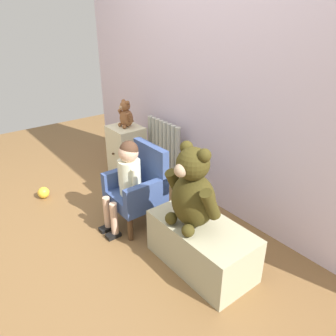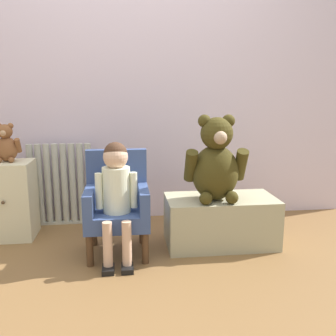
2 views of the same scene
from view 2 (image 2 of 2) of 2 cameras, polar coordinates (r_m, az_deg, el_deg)
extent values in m
plane|color=brown|center=(2.12, -6.71, -17.41)|extent=(6.00, 6.00, 0.00)
cube|color=silver|center=(3.03, -7.37, 14.78)|extent=(3.80, 0.05, 2.40)
cylinder|color=#B9BCAE|center=(3.06, -20.07, -2.31)|extent=(0.05, 0.05, 0.62)
cylinder|color=#B9BCAE|center=(3.05, -18.93, -2.29)|extent=(0.05, 0.05, 0.62)
cylinder|color=#B9BCAE|center=(3.03, -17.79, -2.27)|extent=(0.05, 0.05, 0.62)
cylinder|color=#B9BCAE|center=(3.02, -16.63, -2.25)|extent=(0.05, 0.05, 0.62)
cylinder|color=#B9BCAE|center=(3.01, -15.47, -2.23)|extent=(0.05, 0.05, 0.62)
cylinder|color=#B9BCAE|center=(3.00, -14.30, -2.21)|extent=(0.05, 0.05, 0.62)
cylinder|color=#B9BCAE|center=(3.00, -13.13, -2.19)|extent=(0.05, 0.05, 0.62)
cylinder|color=#B9BCAE|center=(2.99, -11.95, -2.16)|extent=(0.05, 0.05, 0.62)
cube|color=#B9BCAE|center=(3.11, -15.73, -7.96)|extent=(0.50, 0.05, 0.02)
cube|color=beige|center=(2.88, -22.91, -4.50)|extent=(0.33, 0.29, 0.55)
sphere|color=#4C3823|center=(2.72, -23.85, -4.84)|extent=(0.02, 0.02, 0.02)
cube|color=#384D82|center=(2.40, -7.72, -7.44)|extent=(0.39, 0.38, 0.10)
cube|color=#384D82|center=(2.50, -7.82, -1.26)|extent=(0.39, 0.06, 0.36)
cube|color=#384D82|center=(2.38, -11.83, -4.76)|extent=(0.06, 0.38, 0.14)
cube|color=#384D82|center=(2.37, -3.76, -4.59)|extent=(0.06, 0.38, 0.14)
cylinder|color=#4C331E|center=(2.32, -11.83, -12.21)|extent=(0.04, 0.04, 0.19)
cylinder|color=#4C331E|center=(2.31, -3.50, -12.05)|extent=(0.04, 0.04, 0.19)
cylinder|color=#4C331E|center=(2.61, -11.25, -9.44)|extent=(0.04, 0.04, 0.19)
cylinder|color=#4C331E|center=(2.61, -3.92, -9.29)|extent=(0.04, 0.04, 0.19)
cylinder|color=silver|center=(2.31, -7.86, -3.29)|extent=(0.17, 0.17, 0.28)
sphere|color=#D8AD8E|center=(2.27, -8.00, 1.69)|extent=(0.15, 0.15, 0.15)
sphere|color=#472D1E|center=(2.27, -8.01, 2.18)|extent=(0.14, 0.14, 0.14)
cylinder|color=#D8AD8E|center=(2.22, -9.19, -11.39)|extent=(0.06, 0.06, 0.26)
cube|color=black|center=(2.26, -9.08, -15.03)|extent=(0.07, 0.11, 0.03)
cylinder|color=#D8AD8E|center=(2.22, -6.29, -11.33)|extent=(0.06, 0.06, 0.26)
cube|color=black|center=(2.26, -6.20, -14.97)|extent=(0.07, 0.11, 0.03)
cylinder|color=silver|center=(2.30, -10.49, -3.47)|extent=(0.04, 0.04, 0.22)
cylinder|color=silver|center=(2.29, -5.24, -3.36)|extent=(0.04, 0.04, 0.22)
cube|color=tan|center=(2.59, 8.00, -7.97)|extent=(0.73, 0.39, 0.33)
ellipsoid|color=#3D3613|center=(2.44, 7.20, -0.73)|extent=(0.30, 0.26, 0.36)
sphere|color=#3D3613|center=(2.39, 7.43, 5.24)|extent=(0.21, 0.21, 0.21)
sphere|color=tan|center=(2.30, 7.99, 4.60)|extent=(0.08, 0.08, 0.08)
sphere|color=#3D3613|center=(2.38, 5.57, 7.13)|extent=(0.08, 0.08, 0.08)
sphere|color=#3D3613|center=(2.42, 9.20, 7.10)|extent=(0.08, 0.08, 0.08)
cylinder|color=#3D3613|center=(2.39, 3.50, 0.36)|extent=(0.08, 0.16, 0.22)
cylinder|color=#3D3613|center=(2.46, 11.00, 0.53)|extent=(0.08, 0.16, 0.22)
sphere|color=#3D3613|center=(2.35, 5.79, -4.64)|extent=(0.08, 0.08, 0.08)
sphere|color=#3D3613|center=(2.39, 9.71, -4.47)|extent=(0.08, 0.08, 0.08)
ellipsoid|color=brown|center=(2.82, -23.36, 2.65)|extent=(0.15, 0.13, 0.17)
sphere|color=brown|center=(2.80, -23.60, 5.13)|extent=(0.10, 0.10, 0.10)
sphere|color=tan|center=(2.76, -23.84, 4.87)|extent=(0.04, 0.04, 0.04)
sphere|color=brown|center=(2.80, -22.88, 5.94)|extent=(0.04, 0.04, 0.04)
cylinder|color=brown|center=(2.79, -21.89, 3.21)|extent=(0.04, 0.08, 0.11)
sphere|color=brown|center=(2.77, -22.76, 1.16)|extent=(0.04, 0.04, 0.04)
camera|label=1|loc=(2.26, 55.93, 21.47)|focal=35.00mm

